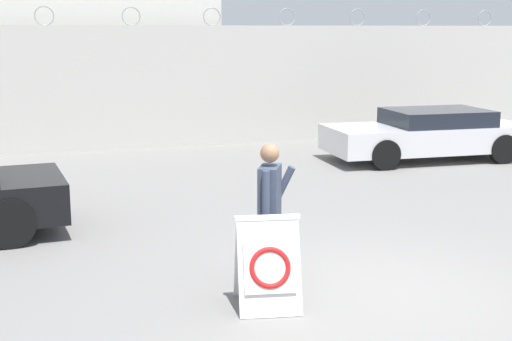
{
  "coord_description": "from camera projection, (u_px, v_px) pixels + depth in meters",
  "views": [
    {
      "loc": [
        -3.85,
        -6.93,
        3.02
      ],
      "look_at": [
        -1.01,
        1.51,
        1.24
      ],
      "focal_mm": 50.0,
      "sensor_mm": 36.0,
      "label": 1
    }
  ],
  "objects": [
    {
      "name": "barricade_sign",
      "position": [
        268.0,
        263.0,
        7.75
      ],
      "size": [
        0.81,
        0.85,
        1.04
      ],
      "rotation": [
        0.0,
        0.0,
        -0.2
      ],
      "color": "white",
      "rests_on": "ground_plane"
    },
    {
      "name": "building_block",
      "position": [
        94.0,
        48.0,
        22.28
      ],
      "size": [
        6.17,
        7.6,
        4.81
      ],
      "color": "silver",
      "rests_on": "ground_plane"
    },
    {
      "name": "security_guard",
      "position": [
        270.0,
        208.0,
        8.31
      ],
      "size": [
        0.58,
        0.58,
        1.72
      ],
      "rotation": [
        0.0,
        0.0,
        1.07
      ],
      "color": "black",
      "rests_on": "ground_plane"
    },
    {
      "name": "parked_car_far_side",
      "position": [
        429.0,
        134.0,
        16.52
      ],
      "size": [
        4.79,
        2.16,
        1.17
      ],
      "rotation": [
        0.0,
        0.0,
        3.08
      ],
      "color": "black",
      "rests_on": "ground_plane"
    },
    {
      "name": "ground_plane",
      "position": [
        380.0,
        294.0,
        8.24
      ],
      "size": [
        90.0,
        90.0,
        0.0
      ],
      "primitive_type": "plane",
      "color": "gray"
    },
    {
      "name": "perimeter_wall",
      "position": [
        174.0,
        86.0,
        18.3
      ],
      "size": [
        36.0,
        0.3,
        3.54
      ],
      "color": "beige",
      "rests_on": "ground_plane"
    }
  ]
}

